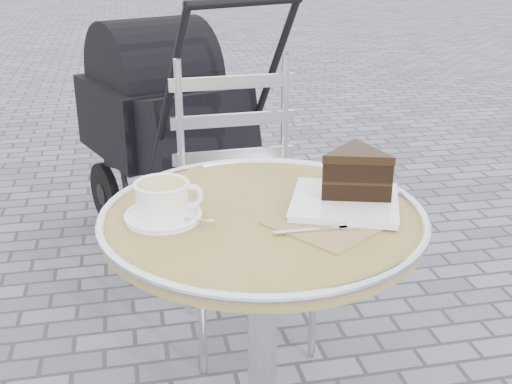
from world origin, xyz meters
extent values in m
cylinder|color=silver|center=(0.00, 0.00, 0.36)|extent=(0.07, 0.07, 0.67)
cylinder|color=tan|center=(0.00, 0.00, 0.71)|extent=(0.70, 0.70, 0.03)
torus|color=silver|center=(0.00, 0.00, 0.73)|extent=(0.72, 0.72, 0.02)
cylinder|color=white|center=(-0.22, 0.02, 0.74)|extent=(0.16, 0.16, 0.01)
cylinder|color=white|center=(-0.22, 0.02, 0.78)|extent=(0.12, 0.12, 0.07)
torus|color=white|center=(-0.16, 0.02, 0.78)|extent=(0.06, 0.02, 0.06)
cylinder|color=tan|center=(-0.22, 0.02, 0.81)|extent=(0.10, 0.10, 0.01)
cube|color=#967652|center=(0.12, -0.07, 0.73)|extent=(0.29, 0.29, 0.00)
cube|color=white|center=(0.19, 0.00, 0.74)|extent=(0.30, 0.30, 0.01)
cylinder|color=silver|center=(-0.10, 0.42, 0.24)|extent=(0.03, 0.03, 0.47)
cylinder|color=silver|center=(0.26, 0.43, 0.24)|extent=(0.03, 0.03, 0.47)
cylinder|color=silver|center=(-0.11, 0.78, 0.24)|extent=(0.03, 0.03, 0.47)
cylinder|color=silver|center=(0.25, 0.79, 0.24)|extent=(0.03, 0.03, 0.47)
cube|color=silver|center=(0.08, 0.61, 0.48)|extent=(0.43, 0.43, 0.02)
cube|color=black|center=(-0.07, 1.43, 0.51)|extent=(0.68, 0.83, 0.43)
cylinder|color=black|center=(0.14, 0.90, 1.09)|extent=(0.43, 0.19, 0.03)
cylinder|color=black|center=(-0.17, 1.05, 0.10)|extent=(0.11, 0.19, 0.19)
cylinder|color=black|center=(0.25, 1.22, 0.10)|extent=(0.11, 0.19, 0.19)
cylinder|color=black|center=(-0.40, 1.65, 0.15)|extent=(0.14, 0.29, 0.30)
cylinder|color=black|center=(0.02, 1.82, 0.15)|extent=(0.14, 0.29, 0.30)
camera|label=1|loc=(-0.28, -1.25, 1.30)|focal=45.00mm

